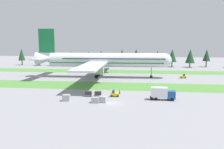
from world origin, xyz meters
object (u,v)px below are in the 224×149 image
airliner (103,60)px  catering_truck (162,93)px  uld_container_1 (103,99)px  ground_crew_loader (160,95)px  pushback_tractor (183,76)px  uld_container_2 (96,100)px  taxiway_marker_0 (65,88)px  taxiway_marker_1 (157,89)px  cargo_dolly_lead (98,93)px  ground_crew_marshaller (120,91)px  baggage_tug (115,94)px  uld_container_0 (66,98)px  cargo_dolly_second (88,93)px

airliner → catering_truck: airliner is taller
uld_container_1 → ground_crew_loader: bearing=23.6°
pushback_tractor → uld_container_2: size_ratio=1.32×
airliner → taxiway_marker_0: size_ratio=133.37×
pushback_tractor → taxiway_marker_1: pushback_tractor is taller
cargo_dolly_lead → ground_crew_loader: 18.51m
ground_crew_marshaller → taxiway_marker_1: (12.25, 8.83, -0.69)m
catering_truck → uld_container_1: bearing=-72.7°
airliner → taxiway_marker_1: (23.29, -25.89, -7.84)m
ground_crew_marshaller → catering_truck: bearing=-78.9°
uld_container_2 → taxiway_marker_1: size_ratio=3.98×
cargo_dolly_lead → uld_container_2: bearing=2.0°
baggage_tug → ground_crew_marshaller: size_ratio=1.53×
baggage_tug → uld_container_0: baggage_tug is taller
cargo_dolly_lead → taxiway_marker_1: size_ratio=4.54×
pushback_tractor → ground_crew_loader: (-13.81, -39.28, 0.13)m
pushback_tractor → ground_crew_marshaller: bearing=142.4°
airliner → cargo_dolly_lead: (4.79, -38.52, -7.17)m
cargo_dolly_second → catering_truck: bearing=81.8°
catering_truck → airliner: bearing=-148.5°
pushback_tractor → uld_container_0: 60.95m
airliner → pushback_tractor: 37.83m
cargo_dolly_lead → ground_crew_marshaller: bearing=118.0°
ground_crew_marshaller → uld_container_1: (-3.71, -10.57, -0.10)m
airliner → cargo_dolly_second: (1.90, -38.69, -7.17)m
ground_crew_marshaller → uld_container_1: ground_crew_marshaller is taller
airliner → catering_truck: (23.72, -40.54, -6.14)m
airliner → cargo_dolly_lead: 39.48m
cargo_dolly_second → catering_truck: 21.92m
ground_crew_marshaller → uld_container_2: bearing=-170.7°
airliner → uld_container_2: 46.78m
ground_crew_loader → uld_container_2: 19.38m
uld_container_1 → ground_crew_marshaller: bearing=70.7°
cargo_dolly_second → uld_container_2: bearing=23.1°
ground_crew_marshaller → uld_container_1: 11.20m
airliner → uld_container_2: airliner is taller
uld_container_2 → cargo_dolly_lead: bearing=95.3°
cargo_dolly_second → uld_container_1: 8.55m
baggage_tug → catering_truck: catering_truck is taller
uld_container_0 → baggage_tug: bearing=27.5°
ground_crew_loader → uld_container_1: size_ratio=0.87×
uld_container_2 → taxiway_marker_1: 26.78m
cargo_dolly_second → uld_container_0: bearing=-41.5°
airliner → uld_container_1: 46.45m
baggage_tug → uld_container_1: size_ratio=1.34×
cargo_dolly_lead → uld_container_1: bearing=17.3°
ground_crew_loader → taxiway_marker_1: bearing=95.0°
taxiway_marker_0 → taxiway_marker_1: bearing=4.3°
baggage_tug → pushback_tractor: size_ratio=1.01×
uld_container_2 → taxiway_marker_0: uld_container_2 is taller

